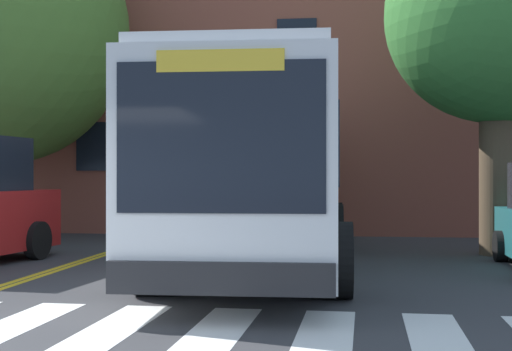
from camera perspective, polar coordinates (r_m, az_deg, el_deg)
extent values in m
cube|color=white|center=(7.76, -12.22, -12.36)|extent=(0.66, 3.35, 0.01)
cube|color=white|center=(7.44, -3.72, -12.90)|extent=(0.66, 3.35, 0.01)
cube|color=white|center=(7.29, 5.37, -13.17)|extent=(0.66, 3.35, 0.01)
cube|color=white|center=(7.31, 14.63, -13.13)|extent=(0.66, 3.35, 0.01)
cube|color=gold|center=(21.87, -6.41, -4.38)|extent=(0.12, 36.00, 0.01)
cube|color=gold|center=(21.83, -6.00, -4.39)|extent=(0.12, 36.00, 0.01)
cube|color=white|center=(13.16, 0.72, 0.36)|extent=(2.86, 11.04, 2.76)
cube|color=black|center=(13.11, 6.30, 1.57)|extent=(0.32, 10.08, 0.99)
cube|color=black|center=(13.34, -4.77, 1.54)|extent=(0.32, 10.08, 0.99)
cube|color=black|center=(7.71, -2.90, 3.10)|extent=(2.29, 0.09, 1.65)
cube|color=yellow|center=(7.80, -2.90, 9.18)|extent=(1.40, 0.07, 0.24)
cube|color=#232326|center=(7.75, -2.93, -8.25)|extent=(2.49, 0.17, 0.36)
cube|color=silver|center=(13.25, 0.72, 6.68)|extent=(2.70, 10.59, 0.16)
cylinder|color=black|center=(9.77, 6.09, -6.73)|extent=(0.59, 1.06, 1.04)
cylinder|color=black|center=(10.06, -7.97, -6.54)|extent=(0.59, 1.06, 1.04)
cylinder|color=black|center=(15.61, 5.98, -4.22)|extent=(0.59, 1.06, 1.04)
cylinder|color=black|center=(15.79, -2.89, -4.17)|extent=(0.59, 1.06, 1.04)
cylinder|color=black|center=(16.71, 5.96, -3.95)|extent=(0.59, 1.06, 1.04)
cylinder|color=black|center=(16.88, -2.33, -3.91)|extent=(0.59, 1.06, 1.04)
cylinder|color=black|center=(14.84, -17.08, -4.99)|extent=(0.30, 0.78, 0.76)
cylinder|color=black|center=(14.67, 18.98, -5.36)|extent=(0.23, 0.60, 0.60)
cube|color=slate|center=(23.37, 5.47, -2.65)|extent=(2.08, 4.13, 0.86)
cube|color=black|center=(23.39, 5.49, -0.65)|extent=(1.74, 2.33, 0.78)
cube|color=white|center=(21.31, 6.11, -2.68)|extent=(0.20, 0.06, 0.14)
cube|color=white|center=(21.46, 3.41, -2.66)|extent=(0.20, 0.06, 0.14)
cylinder|color=black|center=(22.06, 7.29, -3.57)|extent=(0.28, 0.62, 0.60)
cylinder|color=black|center=(22.31, 2.83, -3.53)|extent=(0.28, 0.62, 0.60)
cylinder|color=black|center=(24.51, 7.88, -3.22)|extent=(0.28, 0.62, 0.60)
cylinder|color=black|center=(24.73, 3.85, -3.19)|extent=(0.28, 0.62, 0.60)
cylinder|color=brown|center=(15.79, 18.69, -0.41)|extent=(0.71, 0.71, 3.12)
ellipsoid|color=#387A33|center=(16.15, 18.69, 12.15)|extent=(6.22, 6.28, 4.60)
cube|color=brown|center=(24.69, 4.09, 7.79)|extent=(29.12, 9.36, 10.05)
cube|color=black|center=(21.02, -12.77, 2.28)|extent=(1.10, 0.06, 1.40)
cube|color=black|center=(19.78, 3.28, 2.43)|extent=(1.10, 0.06, 1.40)
cube|color=black|center=(21.32, -12.77, 9.86)|extent=(1.10, 0.06, 1.40)
cube|color=black|center=(20.09, 3.28, 10.47)|extent=(1.10, 0.06, 1.40)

